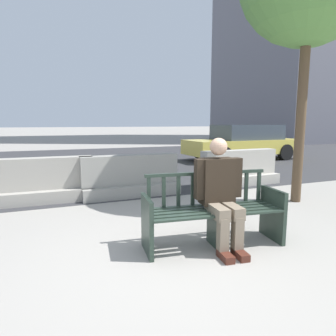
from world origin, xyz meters
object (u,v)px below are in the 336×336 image
(street_bench, at_px, (213,214))
(car_taxi_near, at_px, (244,142))
(seated_person, at_px, (220,191))
(jersey_barrier_left, at_px, (39,184))
(jersey_barrier_right, at_px, (239,170))
(jersey_barrier_centre, at_px, (130,179))

(street_bench, height_order, car_taxi_near, car_taxi_near)
(car_taxi_near, bearing_deg, seated_person, -127.54)
(seated_person, height_order, jersey_barrier_left, seated_person)
(jersey_barrier_left, relative_size, jersey_barrier_right, 0.99)
(seated_person, xyz_separation_m, jersey_barrier_left, (-2.09, 3.07, -0.35))
(street_bench, xyz_separation_m, jersey_barrier_left, (-2.03, 3.01, -0.06))
(street_bench, bearing_deg, jersey_barrier_centre, 95.79)
(jersey_barrier_centre, relative_size, car_taxi_near, 0.42)
(seated_person, relative_size, jersey_barrier_right, 0.65)
(street_bench, height_order, jersey_barrier_right, street_bench)
(seated_person, height_order, car_taxi_near, car_taxi_near)
(jersey_barrier_centre, height_order, jersey_barrier_left, same)
(jersey_barrier_left, distance_m, car_taxi_near, 8.56)
(jersey_barrier_centre, relative_size, jersey_barrier_right, 0.99)
(jersey_barrier_right, bearing_deg, street_bench, -129.46)
(car_taxi_near, bearing_deg, jersey_barrier_centre, -144.28)
(jersey_barrier_centre, distance_m, jersey_barrier_right, 2.74)
(street_bench, xyz_separation_m, seated_person, (0.06, -0.06, 0.29))
(car_taxi_near, bearing_deg, jersey_barrier_left, -151.91)
(car_taxi_near, bearing_deg, jersey_barrier_right, -127.03)
(jersey_barrier_left, bearing_deg, jersey_barrier_right, -0.46)
(jersey_barrier_right, bearing_deg, seated_person, -128.21)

